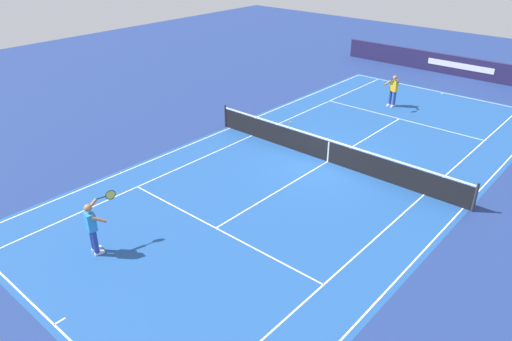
{
  "coord_description": "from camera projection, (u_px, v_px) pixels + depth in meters",
  "views": [
    {
      "loc": [
        15.18,
        9.36,
        8.64
      ],
      "look_at": [
        3.85,
        -0.53,
        0.9
      ],
      "focal_mm": 33.74,
      "sensor_mm": 36.0,
      "label": 1
    }
  ],
  "objects": [
    {
      "name": "ground_plane",
      "position": [
        328.0,
        161.0,
        19.6
      ],
      "size": [
        60.0,
        60.0,
        0.0
      ],
      "primitive_type": "plane",
      "color": "navy"
    },
    {
      "name": "court_slab",
      "position": [
        328.0,
        161.0,
        19.6
      ],
      "size": [
        24.2,
        11.4,
        0.0
      ],
      "primitive_type": "cube",
      "color": "#1E4C93",
      "rests_on": "ground_plane"
    },
    {
      "name": "court_line_markings",
      "position": [
        328.0,
        161.0,
        19.6
      ],
      "size": [
        23.85,
        11.05,
        0.01
      ],
      "color": "white",
      "rests_on": "ground_plane"
    },
    {
      "name": "tennis_net",
      "position": [
        328.0,
        151.0,
        19.37
      ],
      "size": [
        0.1,
        11.7,
        1.08
      ],
      "color": "#2D2D33",
      "rests_on": "ground_plane"
    },
    {
      "name": "stadium_barrier",
      "position": [
        470.0,
        68.0,
        29.98
      ],
      "size": [
        0.26,
        17.0,
        1.22
      ],
      "color": "#231E47",
      "rests_on": "ground_plane"
    },
    {
      "name": "tennis_player_near",
      "position": [
        92.0,
        226.0,
        13.78
      ],
      "size": [
        1.15,
        0.76,
        1.7
      ],
      "color": "navy",
      "rests_on": "ground_plane"
    },
    {
      "name": "tennis_player_far",
      "position": [
        393.0,
        89.0,
        25.12
      ],
      "size": [
        1.12,
        0.77,
        1.7
      ],
      "color": "navy",
      "rests_on": "ground_plane"
    },
    {
      "name": "tennis_ball",
      "position": [
        291.0,
        122.0,
        23.37
      ],
      "size": [
        0.07,
        0.07,
        0.07
      ],
      "primitive_type": "sphere",
      "color": "#CCE01E",
      "rests_on": "ground_plane"
    }
  ]
}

